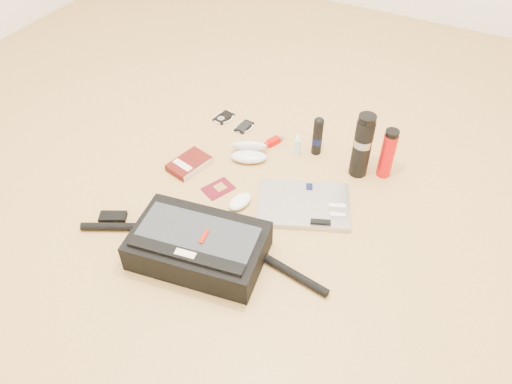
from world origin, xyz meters
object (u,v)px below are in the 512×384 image
book (189,164)px  thermos_black (362,146)px  messenger_bag (198,245)px  thermos_red (388,154)px  laptop (304,205)px

book → thermos_black: 0.74m
messenger_bag → thermos_red: 0.87m
book → thermos_red: bearing=38.1°
thermos_red → laptop: bearing=-123.2°
laptop → book: 0.54m
thermos_black → thermos_red: thermos_black is taller
book → thermos_red: (0.76, 0.34, 0.10)m
messenger_bag → laptop: messenger_bag is taller
laptop → book: laptop is taller
thermos_black → thermos_red: bearing=22.8°
thermos_red → book: bearing=-155.7°
laptop → thermos_black: thermos_black is taller
laptop → thermos_red: (0.22, 0.34, 0.10)m
laptop → thermos_red: size_ratio=1.88×
messenger_bag → thermos_black: (0.36, 0.70, 0.09)m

